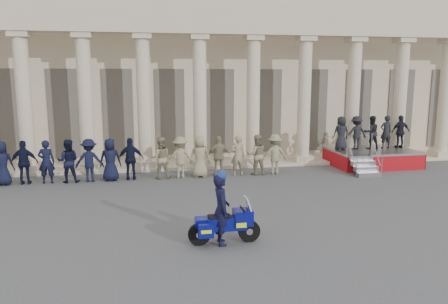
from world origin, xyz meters
The scene contains 6 objects.
ground centered at (0.00, 0.00, 0.00)m, with size 90.00×90.00×0.00m, color #454548.
building centered at (0.00, 14.74, 4.52)m, with size 40.00×12.50×9.00m.
officer_rank centered at (-4.93, 6.08, 0.91)m, with size 20.29×0.69×1.82m.
reviewing_stand centered at (9.60, 7.07, 1.32)m, with size 4.09×3.90×2.46m.
motorcycle centered at (0.71, -1.74, 0.54)m, with size 1.95×0.79×1.25m.
rider centered at (0.60, -1.74, 0.98)m, with size 0.46×0.69×1.99m.
Camera 1 is at (-1.32, -12.61, 4.42)m, focal length 35.00 mm.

